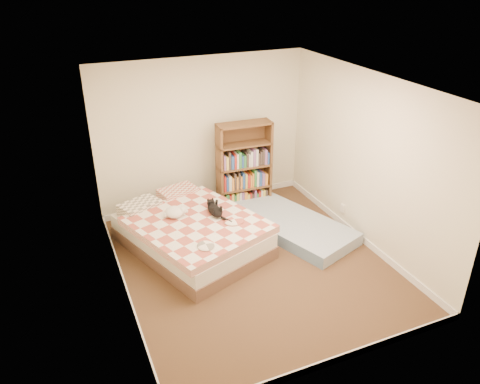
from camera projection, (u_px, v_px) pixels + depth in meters
name	position (u px, v px, depth m)	size (l,w,h in m)	color
room	(254.00, 186.00, 5.99)	(3.51, 4.01, 2.51)	#492C1F
bed	(191.00, 231.00, 6.80)	(2.09, 2.48, 0.56)	brown
bookshelf	(243.00, 176.00, 7.81)	(0.91, 0.34, 1.49)	brown
floor_mattress	(289.00, 224.00, 7.31)	(0.95, 2.10, 0.19)	#6A8BB1
black_cat	(214.00, 209.00, 6.74)	(0.23, 0.65, 0.15)	black
white_dog	(175.00, 212.00, 6.65)	(0.37, 0.38, 0.14)	white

